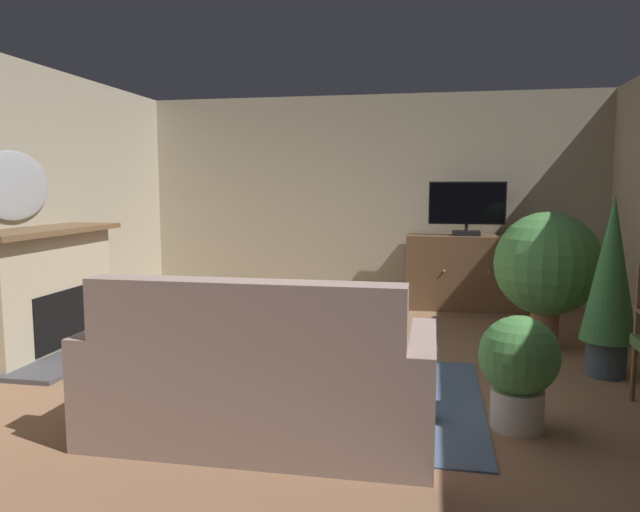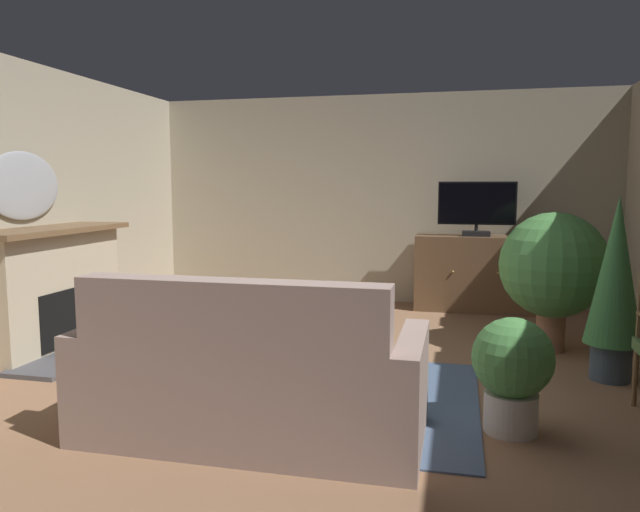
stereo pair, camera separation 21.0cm
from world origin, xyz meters
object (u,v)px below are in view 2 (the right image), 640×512
object	(u,v)px
tv_cabinet	(475,275)
potted_plant_leafy_by_curtain	(615,281)
folded_newspaper	(301,317)
fireplace	(52,291)
wall_mirror_oval	(23,186)
coffee_table	(295,327)
cat	(155,357)
potted_plant_small_fern_corner	(512,368)
tv_remote	(305,322)
sofa_floral	(251,384)
potted_plant_tall_palm_by_window	(553,267)
television	(477,207)

from	to	relation	value
tv_cabinet	potted_plant_leafy_by_curtain	world-z (taller)	potted_plant_leafy_by_curtain
tv_cabinet	folded_newspaper	distance (m)	3.25
fireplace	wall_mirror_oval	distance (m)	1.02
coffee_table	cat	size ratio (longest dim) A/B	1.82
wall_mirror_oval	folded_newspaper	world-z (taller)	wall_mirror_oval
fireplace	potted_plant_small_fern_corner	size ratio (longest dim) A/B	2.47
tv_remote	sofa_floral	distance (m)	1.13
wall_mirror_oval	tv_cabinet	world-z (taller)	wall_mirror_oval
potted_plant_tall_palm_by_window	cat	distance (m)	3.66
fireplace	tv_remote	world-z (taller)	fireplace
wall_mirror_oval	coffee_table	xyz separation A→B (m)	(2.72, -0.31, -1.13)
tv_remote	folded_newspaper	xyz separation A→B (m)	(-0.08, 0.17, -0.01)
folded_newspaper	tv_cabinet	bearing A→B (deg)	71.24
fireplace	potted_plant_leafy_by_curtain	size ratio (longest dim) A/B	1.23
television	potted_plant_tall_palm_by_window	size ratio (longest dim) A/B	0.71
wall_mirror_oval	sofa_floral	xyz separation A→B (m)	(2.78, -1.51, -1.20)
sofa_floral	potted_plant_leafy_by_curtain	xyz separation A→B (m)	(2.40, 1.69, 0.46)
television	potted_plant_small_fern_corner	distance (m)	3.80
fireplace	television	world-z (taller)	television
tv_cabinet	potted_plant_leafy_by_curtain	size ratio (longest dim) A/B	0.99
television	cat	distance (m)	4.20
coffee_table	fireplace	bearing A→B (deg)	172.92
wall_mirror_oval	cat	size ratio (longest dim) A/B	1.82
wall_mirror_oval	tv_cabinet	xyz separation A→B (m)	(4.19, 2.70, -1.09)
television	fireplace	bearing A→B (deg)	-146.12
sofa_floral	cat	size ratio (longest dim) A/B	3.83
potted_plant_small_fern_corner	wall_mirror_oval	bearing A→B (deg)	166.31
potted_plant_leafy_by_curtain	coffee_table	bearing A→B (deg)	-168.78
potted_plant_tall_palm_by_window	potted_plant_leafy_by_curtain	distance (m)	0.85
folded_newspaper	potted_plant_tall_palm_by_window	bearing A→B (deg)	37.01
fireplace	cat	distance (m)	1.38
sofa_floral	potted_plant_small_fern_corner	bearing A→B (deg)	16.53
potted_plant_tall_palm_by_window	potted_plant_leafy_by_curtain	world-z (taller)	potted_plant_leafy_by_curtain
potted_plant_tall_palm_by_window	potted_plant_leafy_by_curtain	xyz separation A→B (m)	(0.34, -0.78, 0.00)
fireplace	potted_plant_leafy_by_curtain	xyz separation A→B (m)	(4.93, 0.18, 0.25)
tv_remote	folded_newspaper	distance (m)	0.19
television	potted_plant_tall_palm_by_window	world-z (taller)	television
folded_newspaper	potted_plant_small_fern_corner	xyz separation A→B (m)	(1.58, -0.83, -0.05)
tv_cabinet	tv_remote	bearing A→B (deg)	-113.76
wall_mirror_oval	sofa_floral	bearing A→B (deg)	-28.60
folded_newspaper	potted_plant_leafy_by_curtain	xyz separation A→B (m)	(2.44, 0.40, 0.33)
potted_plant_tall_palm_by_window	potted_plant_leafy_by_curtain	size ratio (longest dim) A/B	0.88
tv_cabinet	folded_newspaper	xyz separation A→B (m)	(-1.44, -2.92, 0.03)
tv_cabinet	fireplace	bearing A→B (deg)	-145.59
tv_remote	potted_plant_tall_palm_by_window	size ratio (longest dim) A/B	0.13
potted_plant_tall_palm_by_window	cat	world-z (taller)	potted_plant_tall_palm_by_window
sofa_floral	potted_plant_tall_palm_by_window	xyz separation A→B (m)	(2.06, 2.48, 0.46)
potted_plant_small_fern_corner	folded_newspaper	bearing A→B (deg)	152.25
fireplace	tv_remote	size ratio (longest dim) A/B	10.58
television	tv_remote	size ratio (longest dim) A/B	5.43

